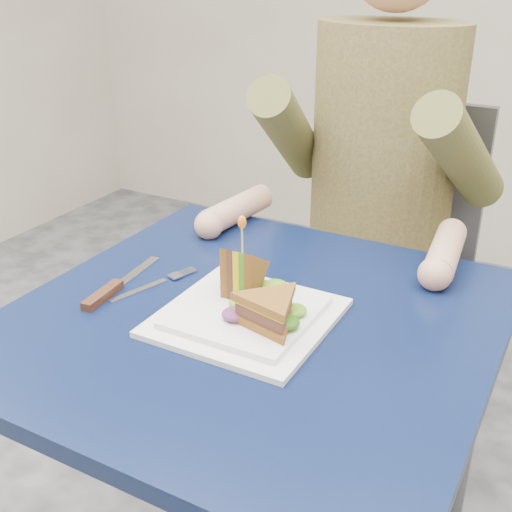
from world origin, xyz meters
The scene contains 12 objects.
table centered at (0.00, 0.00, 0.65)m, with size 0.75×0.75×0.73m.
chair centered at (0.00, 0.72, 0.54)m, with size 0.42×0.40×0.93m.
diner centered at (0.00, 0.61, 0.91)m, with size 0.54×0.59×0.74m.
plate centered at (0.00, -0.02, 0.74)m, with size 0.26×0.26×0.02m.
sandwich_flat centered at (0.05, -0.04, 0.78)m, with size 0.15×0.15×0.05m.
sandwich_upright centered at (-0.03, 0.03, 0.78)m, with size 0.08×0.13×0.13m.
fork centered at (-0.20, 0.00, 0.73)m, with size 0.07×0.17×0.01m.
knife centered at (-0.25, -0.05, 0.74)m, with size 0.04×0.22×0.02m.
toothpick centered at (-0.03, 0.03, 0.85)m, with size 0.00×0.00×0.06m, color tan.
toothpick_frill centered at (-0.03, 0.03, 0.88)m, with size 0.01×0.01×0.02m, color orange.
lettuce_spill centered at (0.00, -0.01, 0.76)m, with size 0.15×0.13×0.02m, color #337A14, non-canonical shape.
onion_ring centered at (0.01, -0.01, 0.77)m, with size 0.04×0.04×0.01m, color #9E4C7A.
Camera 1 is at (0.44, -0.78, 1.26)m, focal length 45.00 mm.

